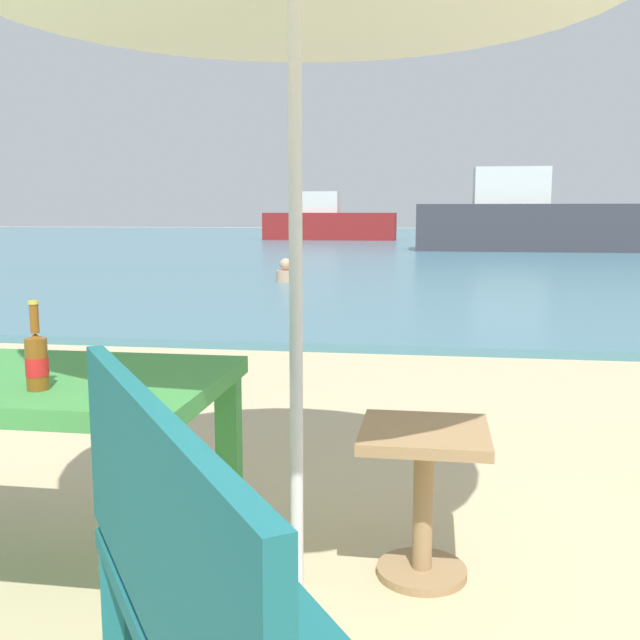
{
  "coord_description": "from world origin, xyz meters",
  "views": [
    {
      "loc": [
        0.05,
        -1.56,
        1.28
      ],
      "look_at": [
        -0.65,
        3.0,
        0.6
      ],
      "focal_mm": 41.17,
      "sensor_mm": 36.0,
      "label": 1
    }
  ],
  "objects_px": {
    "picnic_table_green": "(10,406)",
    "boat_cargo_ship": "(527,221)",
    "beer_bottle_amber": "(37,359)",
    "swimmer_person": "(286,273)",
    "side_table_wood": "(424,480)",
    "bench_teal_center": "(204,606)",
    "boat_ferry": "(328,223)"
  },
  "relations": [
    {
      "from": "side_table_wood",
      "to": "boat_ferry",
      "type": "height_order",
      "value": "boat_ferry"
    },
    {
      "from": "boat_cargo_ship",
      "to": "picnic_table_green",
      "type": "bearing_deg",
      "value": -100.99
    },
    {
      "from": "side_table_wood",
      "to": "swimmer_person",
      "type": "xyz_separation_m",
      "value": [
        -2.53,
        10.03,
        -0.11
      ]
    },
    {
      "from": "beer_bottle_amber",
      "to": "boat_ferry",
      "type": "xyz_separation_m",
      "value": [
        -3.5,
        30.22,
        -0.02
      ]
    },
    {
      "from": "beer_bottle_amber",
      "to": "boat_cargo_ship",
      "type": "bearing_deg",
      "value": 79.65
    },
    {
      "from": "picnic_table_green",
      "to": "bench_teal_center",
      "type": "distance_m",
      "value": 1.32
    },
    {
      "from": "beer_bottle_amber",
      "to": "swimmer_person",
      "type": "bearing_deg",
      "value": 97.59
    },
    {
      "from": "bench_teal_center",
      "to": "swimmer_person",
      "type": "bearing_deg",
      "value": 100.74
    },
    {
      "from": "beer_bottle_amber",
      "to": "boat_cargo_ship",
      "type": "relative_size",
      "value": 0.04
    },
    {
      "from": "picnic_table_green",
      "to": "beer_bottle_amber",
      "type": "relative_size",
      "value": 5.28
    },
    {
      "from": "beer_bottle_amber",
      "to": "swimmer_person",
      "type": "height_order",
      "value": "beer_bottle_amber"
    },
    {
      "from": "beer_bottle_amber",
      "to": "side_table_wood",
      "type": "distance_m",
      "value": 1.34
    },
    {
      "from": "boat_ferry",
      "to": "boat_cargo_ship",
      "type": "distance_m",
      "value": 11.15
    },
    {
      "from": "picnic_table_green",
      "to": "side_table_wood",
      "type": "relative_size",
      "value": 2.59
    },
    {
      "from": "side_table_wood",
      "to": "bench_teal_center",
      "type": "relative_size",
      "value": 0.45
    },
    {
      "from": "picnic_table_green",
      "to": "bench_teal_center",
      "type": "relative_size",
      "value": 1.17
    },
    {
      "from": "bench_teal_center",
      "to": "boat_cargo_ship",
      "type": "xyz_separation_m",
      "value": [
        3.28,
        22.7,
        0.47
      ]
    },
    {
      "from": "swimmer_person",
      "to": "boat_cargo_ship",
      "type": "xyz_separation_m",
      "value": [
        5.42,
        11.44,
        0.77
      ]
    },
    {
      "from": "side_table_wood",
      "to": "boat_cargo_ship",
      "type": "distance_m",
      "value": 21.67
    },
    {
      "from": "beer_bottle_amber",
      "to": "bench_teal_center",
      "type": "height_order",
      "value": "beer_bottle_amber"
    },
    {
      "from": "side_table_wood",
      "to": "picnic_table_green",
      "type": "bearing_deg",
      "value": -166.49
    },
    {
      "from": "bench_teal_center",
      "to": "swimmer_person",
      "type": "distance_m",
      "value": 11.46
    },
    {
      "from": "side_table_wood",
      "to": "bench_teal_center",
      "type": "height_order",
      "value": "bench_teal_center"
    },
    {
      "from": "beer_bottle_amber",
      "to": "swimmer_person",
      "type": "relative_size",
      "value": 0.65
    },
    {
      "from": "swimmer_person",
      "to": "boat_cargo_ship",
      "type": "bearing_deg",
      "value": 64.65
    },
    {
      "from": "side_table_wood",
      "to": "boat_ferry",
      "type": "xyz_separation_m",
      "value": [
        -4.63,
        29.71,
        0.48
      ]
    },
    {
      "from": "side_table_wood",
      "to": "swimmer_person",
      "type": "bearing_deg",
      "value": 104.18
    },
    {
      "from": "picnic_table_green",
      "to": "beer_bottle_amber",
      "type": "distance_m",
      "value": 0.36
    },
    {
      "from": "swimmer_person",
      "to": "boat_cargo_ship",
      "type": "distance_m",
      "value": 12.68
    },
    {
      "from": "boat_ferry",
      "to": "picnic_table_green",
      "type": "bearing_deg",
      "value": -83.76
    },
    {
      "from": "picnic_table_green",
      "to": "boat_ferry",
      "type": "bearing_deg",
      "value": 96.24
    },
    {
      "from": "picnic_table_green",
      "to": "boat_cargo_ship",
      "type": "relative_size",
      "value": 0.2
    }
  ]
}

